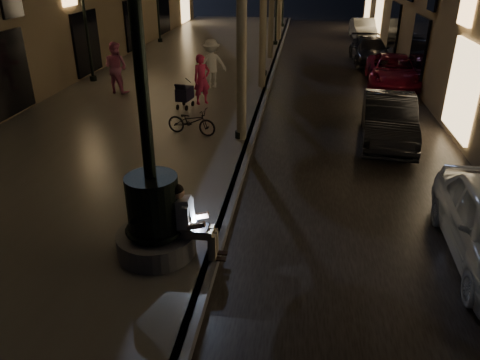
% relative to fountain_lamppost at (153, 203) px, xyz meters
% --- Properties ---
extents(ground, '(120.00, 120.00, 0.00)m').
position_rel_fountain_lamppost_xyz_m(ground, '(1.00, 13.00, -1.21)').
color(ground, black).
rests_on(ground, ground).
extents(cobble_lane, '(6.00, 45.00, 0.02)m').
position_rel_fountain_lamppost_xyz_m(cobble_lane, '(4.00, 13.00, -1.20)').
color(cobble_lane, black).
rests_on(cobble_lane, ground).
extents(promenade, '(8.00, 45.00, 0.20)m').
position_rel_fountain_lamppost_xyz_m(promenade, '(-3.00, 13.00, -1.11)').
color(promenade, slate).
rests_on(promenade, ground).
extents(curb_strip, '(0.25, 45.00, 0.20)m').
position_rel_fountain_lamppost_xyz_m(curb_strip, '(1.00, 13.00, -1.11)').
color(curb_strip, '#59595B').
rests_on(curb_strip, ground).
extents(fountain_lamppost, '(1.40, 1.40, 5.21)m').
position_rel_fountain_lamppost_xyz_m(fountain_lamppost, '(0.00, 0.00, 0.00)').
color(fountain_lamppost, '#59595B').
rests_on(fountain_lamppost, promenade).
extents(seated_man_laptop, '(1.02, 0.34, 1.39)m').
position_rel_fountain_lamppost_xyz_m(seated_man_laptop, '(0.61, 0.00, -0.28)').
color(seated_man_laptop, gray).
rests_on(seated_man_laptop, promenade).
extents(lamp_curb_a, '(0.36, 0.36, 4.81)m').
position_rel_fountain_lamppost_xyz_m(lamp_curb_a, '(0.70, 6.00, 2.02)').
color(lamp_curb_a, black).
rests_on(lamp_curb_a, promenade).
extents(lamp_curb_b, '(0.36, 0.36, 4.81)m').
position_rel_fountain_lamppost_xyz_m(lamp_curb_b, '(0.70, 14.00, 2.02)').
color(lamp_curb_b, black).
rests_on(lamp_curb_b, promenade).
extents(lamp_left_b, '(0.36, 0.36, 4.81)m').
position_rel_fountain_lamppost_xyz_m(lamp_left_b, '(-6.40, 12.00, 2.02)').
color(lamp_left_b, black).
rests_on(lamp_left_b, promenade).
extents(stroller, '(0.53, 1.01, 1.02)m').
position_rel_fountain_lamppost_xyz_m(stroller, '(-1.59, 8.66, -0.50)').
color(stroller, black).
rests_on(stroller, promenade).
extents(car_second, '(1.82, 4.26, 1.36)m').
position_rel_fountain_lamppost_xyz_m(car_second, '(5.00, 6.81, -0.53)').
color(car_second, black).
rests_on(car_second, ground).
extents(car_third, '(2.41, 4.66, 1.26)m').
position_rel_fountain_lamppost_xyz_m(car_third, '(6.20, 13.65, -0.58)').
color(car_third, maroon).
rests_on(car_third, ground).
extents(car_rear, '(1.87, 4.35, 1.25)m').
position_rel_fountain_lamppost_xyz_m(car_rear, '(5.76, 18.28, -0.59)').
color(car_rear, '#333238').
rests_on(car_rear, ground).
extents(car_fifth, '(1.58, 4.06, 1.32)m').
position_rel_fountain_lamppost_xyz_m(car_fifth, '(6.20, 25.89, -0.55)').
color(car_fifth, gray).
rests_on(car_fifth, ground).
extents(pedestrian_red, '(0.76, 0.71, 1.74)m').
position_rel_fountain_lamppost_xyz_m(pedestrian_red, '(-1.10, 9.31, -0.14)').
color(pedestrian_red, '#D52A58').
rests_on(pedestrian_red, promenade).
extents(pedestrian_pink, '(1.10, 0.95, 1.92)m').
position_rel_fountain_lamppost_xyz_m(pedestrian_pink, '(-4.66, 10.36, -0.05)').
color(pedestrian_pink, pink).
rests_on(pedestrian_pink, promenade).
extents(pedestrian_white, '(1.41, 1.16, 1.90)m').
position_rel_fountain_lamppost_xyz_m(pedestrian_white, '(-1.18, 11.59, -0.06)').
color(pedestrian_white, white).
rests_on(pedestrian_white, promenade).
extents(bicycle, '(1.60, 0.83, 0.80)m').
position_rel_fountain_lamppost_xyz_m(bicycle, '(-0.76, 6.11, -0.61)').
color(bicycle, black).
rests_on(bicycle, promenade).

